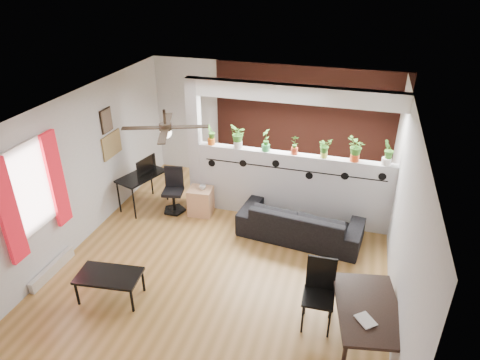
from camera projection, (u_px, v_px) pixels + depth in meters
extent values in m
cube|color=olive|center=(227.00, 259.00, 7.26)|extent=(6.30, 7.10, 0.10)
cube|color=#B7B7BA|center=(269.00, 124.00, 9.19)|extent=(6.30, 0.04, 2.90)
cube|color=#B7B7BA|center=(129.00, 336.00, 4.06)|extent=(6.30, 0.04, 2.90)
cube|color=#B7B7BA|center=(80.00, 168.00, 7.28)|extent=(0.04, 7.10, 2.90)
cube|color=#B7B7BA|center=(404.00, 214.00, 5.98)|extent=(0.04, 7.10, 2.90)
cube|color=white|center=(225.00, 105.00, 6.00)|extent=(6.30, 7.10, 0.10)
cube|color=#BCBCC1|center=(292.00, 187.00, 7.99)|extent=(3.60, 0.18, 1.35)
cube|color=white|center=(298.00, 94.00, 7.17)|extent=(3.60, 0.18, 0.30)
cube|color=#BCBCC1|center=(195.00, 145.00, 8.18)|extent=(0.22, 0.20, 2.60)
cube|color=#A4422F|center=(306.00, 128.00, 8.95)|extent=(3.90, 0.05, 2.60)
cube|color=black|center=(292.00, 170.00, 7.72)|extent=(3.31, 0.01, 0.02)
cylinder|color=black|center=(212.00, 163.00, 8.15)|extent=(0.14, 0.01, 0.14)
cylinder|color=black|center=(243.00, 163.00, 7.96)|extent=(0.14, 0.01, 0.14)
cylinder|color=black|center=(276.00, 164.00, 7.76)|extent=(0.14, 0.01, 0.14)
cylinder|color=black|center=(309.00, 176.00, 7.69)|extent=(0.14, 0.01, 0.14)
cylinder|color=black|center=(345.00, 176.00, 7.49)|extent=(0.14, 0.01, 0.14)
cylinder|color=black|center=(382.00, 177.00, 7.30)|extent=(0.14, 0.01, 0.14)
cube|color=white|center=(29.00, 188.00, 6.13)|extent=(0.02, 0.95, 1.25)
cube|color=white|center=(30.00, 188.00, 6.13)|extent=(0.04, 1.05, 1.35)
cube|color=red|center=(8.00, 212.00, 5.74)|extent=(0.06, 0.30, 1.55)
cube|color=red|center=(56.00, 179.00, 6.59)|extent=(0.06, 0.30, 1.55)
cube|color=beige|center=(53.00, 269.00, 6.80)|extent=(0.08, 1.00, 0.18)
cube|color=olive|center=(112.00, 145.00, 8.05)|extent=(0.03, 0.60, 0.45)
cube|color=#8C7259|center=(106.00, 121.00, 7.77)|extent=(0.03, 0.30, 0.40)
cube|color=black|center=(106.00, 120.00, 7.78)|extent=(0.02, 0.34, 0.44)
cylinder|color=black|center=(164.00, 117.00, 6.01)|extent=(0.04, 0.04, 0.20)
cylinder|color=black|center=(165.00, 127.00, 6.08)|extent=(0.18, 0.18, 0.10)
sphere|color=white|center=(166.00, 133.00, 6.12)|extent=(0.17, 0.17, 0.17)
cube|color=black|center=(189.00, 127.00, 6.11)|extent=(0.55, 0.29, 0.01)
cube|color=black|center=(167.00, 119.00, 6.39)|extent=(0.29, 0.55, 0.01)
cube|color=black|center=(141.00, 128.00, 6.07)|extent=(0.55, 0.29, 0.01)
cube|color=black|center=(163.00, 136.00, 5.79)|extent=(0.29, 0.55, 0.01)
cylinder|color=orange|center=(211.00, 141.00, 8.04)|extent=(0.14, 0.14, 0.12)
imported|color=#28631C|center=(211.00, 132.00, 7.96)|extent=(0.23, 0.25, 0.29)
cylinder|color=silver|center=(238.00, 144.00, 7.91)|extent=(0.16, 0.16, 0.12)
imported|color=#28631C|center=(238.00, 134.00, 7.82)|extent=(0.25, 0.28, 0.34)
cylinder|color=#36954D|center=(266.00, 148.00, 7.78)|extent=(0.15, 0.15, 0.12)
imported|color=#28631C|center=(266.00, 137.00, 7.69)|extent=(0.22, 0.25, 0.32)
cylinder|color=red|center=(294.00, 151.00, 7.65)|extent=(0.12, 0.12, 0.12)
imported|color=#28631C|center=(295.00, 142.00, 7.57)|extent=(0.20, 0.17, 0.26)
cylinder|color=#C8CD48|center=(324.00, 154.00, 7.52)|extent=(0.12, 0.12, 0.12)
imported|color=#28631C|center=(325.00, 145.00, 7.44)|extent=(0.22, 0.22, 0.26)
cylinder|color=#ED4B1B|center=(355.00, 158.00, 7.39)|extent=(0.16, 0.16, 0.12)
imported|color=#28631C|center=(356.00, 147.00, 7.30)|extent=(0.25, 0.28, 0.34)
cylinder|color=white|center=(386.00, 161.00, 7.26)|extent=(0.16, 0.16, 0.12)
imported|color=#28631C|center=(388.00, 150.00, 7.16)|extent=(0.30, 0.29, 0.35)
imported|color=black|center=(300.00, 223.00, 7.59)|extent=(2.13, 1.03, 0.60)
cube|color=tan|center=(201.00, 201.00, 8.32)|extent=(0.48, 0.43, 0.54)
imported|color=gray|center=(203.00, 187.00, 8.16)|extent=(0.15, 0.15, 0.09)
cube|color=black|center=(141.00, 176.00, 8.38)|extent=(0.78, 1.08, 0.04)
cylinder|color=black|center=(119.00, 197.00, 8.33)|extent=(0.03, 0.03, 0.66)
cylinder|color=black|center=(134.00, 204.00, 8.12)|extent=(0.03, 0.03, 0.66)
cylinder|color=black|center=(152.00, 180.00, 8.98)|extent=(0.03, 0.03, 0.66)
cylinder|color=black|center=(166.00, 186.00, 8.76)|extent=(0.03, 0.03, 0.66)
imported|color=black|center=(144.00, 168.00, 8.46)|extent=(0.31, 0.11, 0.17)
cylinder|color=black|center=(174.00, 210.00, 8.48)|extent=(0.46, 0.46, 0.04)
cylinder|color=black|center=(174.00, 201.00, 8.39)|extent=(0.05, 0.05, 0.39)
cube|color=black|center=(173.00, 192.00, 8.29)|extent=(0.44, 0.44, 0.06)
cube|color=black|center=(174.00, 176.00, 8.32)|extent=(0.36, 0.12, 0.43)
cube|color=black|center=(368.00, 309.00, 5.25)|extent=(0.98, 1.37, 0.04)
cylinder|color=black|center=(333.00, 295.00, 5.96)|extent=(0.05, 0.05, 0.64)
cylinder|color=black|center=(383.00, 298.00, 5.90)|extent=(0.05, 0.05, 0.64)
imported|color=gray|center=(359.00, 323.00, 5.01)|extent=(0.29, 0.30, 0.02)
cube|color=black|center=(318.00, 298.00, 5.66)|extent=(0.43, 0.43, 0.03)
cube|color=black|center=(321.00, 273.00, 5.69)|extent=(0.39, 0.05, 0.52)
cube|color=black|center=(302.00, 319.00, 5.66)|extent=(0.03, 0.03, 0.49)
cube|color=black|center=(329.00, 323.00, 5.59)|extent=(0.03, 0.03, 0.49)
cube|color=black|center=(307.00, 286.00, 5.84)|extent=(0.03, 0.03, 1.00)
cube|color=black|center=(332.00, 291.00, 5.77)|extent=(0.03, 0.03, 1.00)
cube|color=black|center=(109.00, 276.00, 6.18)|extent=(0.97, 0.61, 0.04)
cylinder|color=black|center=(77.00, 294.00, 6.15)|extent=(0.04, 0.04, 0.39)
cylinder|color=black|center=(132.00, 301.00, 6.03)|extent=(0.04, 0.04, 0.39)
cylinder|color=black|center=(91.00, 274.00, 6.52)|extent=(0.04, 0.04, 0.39)
cylinder|color=black|center=(143.00, 281.00, 6.40)|extent=(0.04, 0.04, 0.39)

